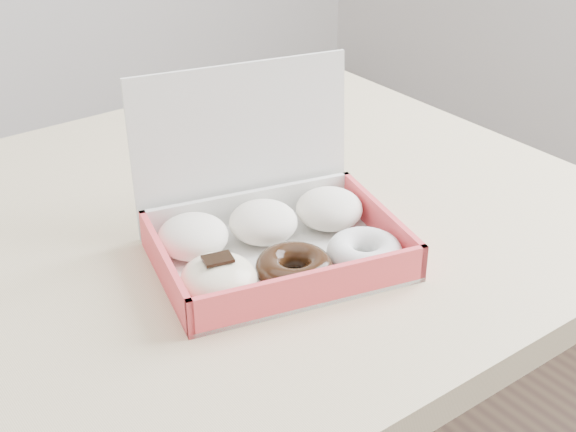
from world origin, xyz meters
TOP-DOWN VIEW (x-y plane):
  - table at (0.00, 0.00)m, footprint 1.20×0.80m
  - donut_box at (0.11, -0.12)m, footprint 0.32×0.28m

SIDE VIEW (x-z plane):
  - table at x=0.00m, z-range 0.30..1.05m
  - donut_box at x=0.11m, z-range 0.68..0.88m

